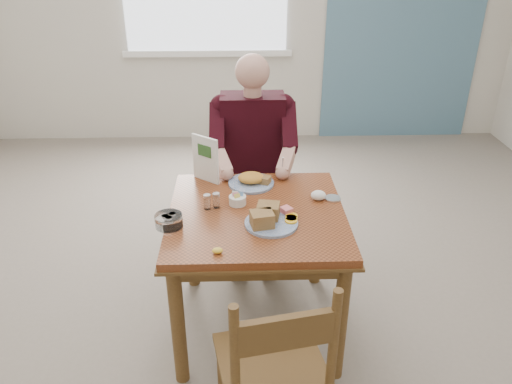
{
  "coord_description": "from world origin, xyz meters",
  "views": [
    {
      "loc": [
        -0.08,
        -2.22,
        2.02
      ],
      "look_at": [
        -0.0,
        0.0,
        0.86
      ],
      "focal_mm": 35.0,
      "sensor_mm": 36.0,
      "label": 1
    }
  ],
  "objects_px": {
    "chair_far": "(253,188)",
    "diner": "(253,147)",
    "near_plate": "(269,218)",
    "far_plate": "(252,180)",
    "table": "(257,230)",
    "chair_near": "(274,370)"
  },
  "relations": [
    {
      "from": "table",
      "to": "near_plate",
      "type": "relative_size",
      "value": 3.24
    },
    {
      "from": "diner",
      "to": "far_plate",
      "type": "height_order",
      "value": "diner"
    },
    {
      "from": "table",
      "to": "chair_near",
      "type": "height_order",
      "value": "chair_near"
    },
    {
      "from": "table",
      "to": "chair_far",
      "type": "xyz_separation_m",
      "value": [
        0.0,
        0.8,
        -0.16
      ]
    },
    {
      "from": "chair_far",
      "to": "far_plate",
      "type": "relative_size",
      "value": 2.79
    },
    {
      "from": "table",
      "to": "far_plate",
      "type": "distance_m",
      "value": 0.34
    },
    {
      "from": "chair_near",
      "to": "diner",
      "type": "distance_m",
      "value": 1.54
    },
    {
      "from": "diner",
      "to": "near_plate",
      "type": "height_order",
      "value": "diner"
    },
    {
      "from": "chair_near",
      "to": "far_plate",
      "type": "height_order",
      "value": "chair_near"
    },
    {
      "from": "chair_far",
      "to": "far_plate",
      "type": "bearing_deg",
      "value": -91.79
    },
    {
      "from": "table",
      "to": "far_plate",
      "type": "bearing_deg",
      "value": 92.83
    },
    {
      "from": "near_plate",
      "to": "far_plate",
      "type": "relative_size",
      "value": 0.83
    },
    {
      "from": "table",
      "to": "chair_far",
      "type": "bearing_deg",
      "value": 90.0
    },
    {
      "from": "chair_far",
      "to": "diner",
      "type": "bearing_deg",
      "value": -89.99
    },
    {
      "from": "chair_far",
      "to": "chair_near",
      "type": "bearing_deg",
      "value": -88.47
    },
    {
      "from": "near_plate",
      "to": "chair_near",
      "type": "bearing_deg",
      "value": -91.12
    },
    {
      "from": "chair_near",
      "to": "table",
      "type": "bearing_deg",
      "value": 93.06
    },
    {
      "from": "table",
      "to": "near_plate",
      "type": "distance_m",
      "value": 0.2
    },
    {
      "from": "chair_far",
      "to": "near_plate",
      "type": "distance_m",
      "value": 0.97
    },
    {
      "from": "chair_far",
      "to": "near_plate",
      "type": "bearing_deg",
      "value": -86.54
    },
    {
      "from": "table",
      "to": "chair_near",
      "type": "distance_m",
      "value": 0.81
    },
    {
      "from": "diner",
      "to": "far_plate",
      "type": "bearing_deg",
      "value": -92.2
    }
  ]
}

